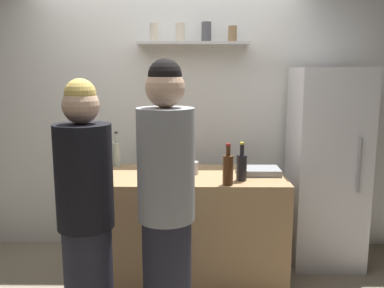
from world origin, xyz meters
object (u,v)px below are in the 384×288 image
at_px(utensil_holder, 192,168).
at_px(wine_bottle_amber_glass, 228,169).
at_px(refrigerator, 326,167).
at_px(wine_bottle_dark_glass, 242,166).
at_px(wine_bottle_pale_glass, 117,153).
at_px(baking_pan, 258,171).
at_px(person_blonde, 86,220).
at_px(water_bottle_plastic, 172,160).
at_px(person_grey_hoodie, 166,210).

bearing_deg(utensil_holder, wine_bottle_amber_glass, -49.74).
relative_size(refrigerator, wine_bottle_dark_glass, 5.96).
bearing_deg(wine_bottle_amber_glass, refrigerator, 35.46).
distance_m(wine_bottle_pale_glass, wine_bottle_dark_glass, 1.14).
bearing_deg(wine_bottle_amber_glass, wine_bottle_pale_glass, 147.33).
height_order(refrigerator, wine_bottle_pale_glass, refrigerator).
bearing_deg(baking_pan, wine_bottle_amber_glass, -130.27).
bearing_deg(wine_bottle_dark_glass, baking_pan, 50.84).
relative_size(wine_bottle_amber_glass, person_blonde, 0.18).
bearing_deg(person_blonde, utensil_holder, -57.71).
bearing_deg(person_blonde, baking_pan, -74.83).
bearing_deg(baking_pan, wine_bottle_pale_glass, 167.04).
relative_size(water_bottle_plastic, person_grey_hoodie, 0.12).
xyz_separation_m(baking_pan, wine_bottle_pale_glass, (-1.20, 0.28, 0.09)).
height_order(water_bottle_plastic, person_grey_hoodie, person_grey_hoodie).
bearing_deg(wine_bottle_pale_glass, wine_bottle_dark_glass, -24.22).
distance_m(refrigerator, person_blonde, 2.19).
xyz_separation_m(refrigerator, person_blonde, (-1.82, -1.22, -0.04)).
relative_size(baking_pan, water_bottle_plastic, 1.57).
relative_size(water_bottle_plastic, person_blonde, 0.13).
relative_size(wine_bottle_dark_glass, water_bottle_plastic, 1.36).
distance_m(wine_bottle_dark_glass, person_grey_hoodie, 0.88).
height_order(utensil_holder, person_blonde, person_blonde).
bearing_deg(person_grey_hoodie, baking_pan, 64.51).
bearing_deg(wine_bottle_dark_glass, utensil_holder, 153.78).
bearing_deg(refrigerator, wine_bottle_amber_glass, -144.54).
distance_m(wine_bottle_amber_glass, person_grey_hoodie, 0.71).
xyz_separation_m(utensil_holder, wine_bottle_dark_glass, (0.38, -0.19, 0.06)).
xyz_separation_m(wine_bottle_dark_glass, person_grey_hoodie, (-0.52, -0.69, -0.11)).
bearing_deg(wine_bottle_dark_glass, water_bottle_plastic, 154.18).
distance_m(utensil_holder, wine_bottle_dark_glass, 0.43).
relative_size(wine_bottle_dark_glass, person_grey_hoodie, 0.16).
height_order(refrigerator, wine_bottle_dark_glass, refrigerator).
xyz_separation_m(wine_bottle_amber_glass, person_blonde, (-0.90, -0.56, -0.19)).
relative_size(refrigerator, wine_bottle_pale_glass, 5.75).
relative_size(wine_bottle_pale_glass, wine_bottle_dark_glass, 1.04).
xyz_separation_m(wine_bottle_pale_glass, person_grey_hoodie, (0.52, -1.16, -0.12)).
bearing_deg(wine_bottle_dark_glass, person_grey_hoodie, -126.99).
height_order(wine_bottle_pale_glass, wine_bottle_amber_glass, same).
bearing_deg(person_grey_hoodie, refrigerator, 54.57).
relative_size(utensil_holder, water_bottle_plastic, 1.00).
xyz_separation_m(wine_bottle_amber_glass, person_grey_hoodie, (-0.41, -0.57, -0.12)).
bearing_deg(wine_bottle_amber_glass, wine_bottle_dark_glass, 48.11).
bearing_deg(person_blonde, wine_bottle_dark_glass, -77.60).
distance_m(refrigerator, wine_bottle_amber_glass, 1.14).
height_order(wine_bottle_amber_glass, wine_bottle_dark_glass, wine_bottle_amber_glass).
relative_size(wine_bottle_pale_glass, wine_bottle_amber_glass, 1.00).
bearing_deg(water_bottle_plastic, wine_bottle_dark_glass, -25.82).
bearing_deg(person_grey_hoodie, wine_bottle_amber_glass, 66.18).
xyz_separation_m(utensil_holder, person_grey_hoodie, (-0.14, -0.88, -0.05)).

